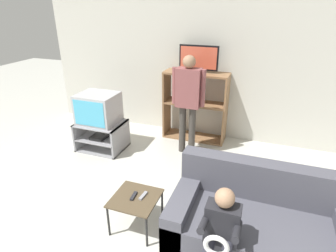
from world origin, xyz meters
name	(u,v)px	position (x,y,z in m)	size (l,w,h in m)	color
wall_back	(212,66)	(0.00, 4.01, 1.30)	(6.40, 0.06, 2.60)	beige
tv_stand	(102,136)	(-1.59, 2.82, 0.24)	(0.76, 0.60, 0.48)	#939399
television_main	(98,108)	(-1.62, 2.84, 0.73)	(0.63, 0.55, 0.49)	#B2B2B7
media_shelf	(195,106)	(-0.21, 3.75, 0.63)	(1.12, 0.39, 1.24)	#8E6642
television_flat	(199,60)	(-0.19, 3.77, 1.45)	(0.67, 0.20, 0.45)	black
snack_table	(135,201)	(-0.23, 1.33, 0.36)	(0.49, 0.49, 0.40)	brown
remote_control_black	(134,196)	(-0.25, 1.34, 0.41)	(0.04, 0.14, 0.02)	#232328
remote_control_white	(143,196)	(-0.15, 1.37, 0.41)	(0.04, 0.14, 0.02)	gray
couch	(258,224)	(1.06, 1.52, 0.27)	(1.78, 0.91, 0.82)	#4C4C56
person_standing_adult	(188,96)	(-0.18, 3.19, 0.98)	(0.53, 0.20, 1.62)	#3D3833
person_seated_child	(220,232)	(0.75, 0.99, 0.55)	(0.33, 0.43, 0.94)	#2D2D38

